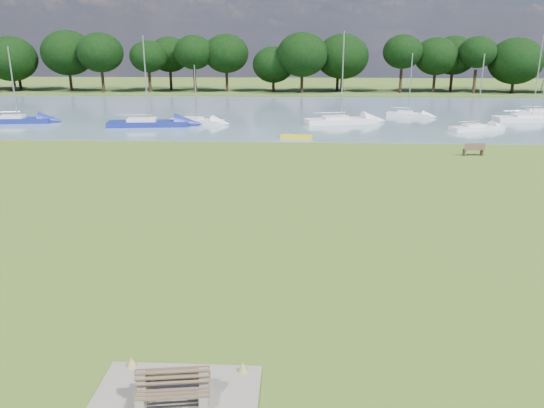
{
  "coord_description": "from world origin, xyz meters",
  "views": [
    {
      "loc": [
        2.98,
        -25.07,
        8.71
      ],
      "look_at": [
        1.88,
        -2.0,
        1.59
      ],
      "focal_mm": 35.0,
      "sensor_mm": 36.0,
      "label": 1
    }
  ],
  "objects_px": {
    "kayak": "(297,136)",
    "sailboat_4": "(531,117)",
    "riverbank_bench": "(474,149)",
    "sailboat_3": "(476,126)",
    "sailboat_8": "(408,113)",
    "sailboat_1": "(17,118)",
    "sailboat_5": "(148,122)",
    "bench_pair": "(173,387)",
    "sailboat_6": "(196,120)",
    "sailboat_0": "(340,119)",
    "sailboat_2": "(540,111)"
  },
  "relations": [
    {
      "from": "kayak",
      "to": "sailboat_2",
      "type": "bearing_deg",
      "value": 35.71
    },
    {
      "from": "bench_pair",
      "to": "sailboat_5",
      "type": "bearing_deg",
      "value": 98.43
    },
    {
      "from": "sailboat_5",
      "to": "bench_pair",
      "type": "bearing_deg",
      "value": -81.06
    },
    {
      "from": "sailboat_0",
      "to": "sailboat_4",
      "type": "bearing_deg",
      "value": -7.27
    },
    {
      "from": "kayak",
      "to": "sailboat_6",
      "type": "relative_size",
      "value": 0.48
    },
    {
      "from": "kayak",
      "to": "sailboat_4",
      "type": "relative_size",
      "value": 0.32
    },
    {
      "from": "sailboat_5",
      "to": "sailboat_8",
      "type": "distance_m",
      "value": 30.31
    },
    {
      "from": "bench_pair",
      "to": "sailboat_1",
      "type": "distance_m",
      "value": 53.9
    },
    {
      "from": "kayak",
      "to": "sailboat_0",
      "type": "bearing_deg",
      "value": 68.11
    },
    {
      "from": "kayak",
      "to": "sailboat_1",
      "type": "height_order",
      "value": "sailboat_1"
    },
    {
      "from": "riverbank_bench",
      "to": "sailboat_3",
      "type": "xyz_separation_m",
      "value": [
        4.08,
        12.42,
        -0.06
      ]
    },
    {
      "from": "kayak",
      "to": "sailboat_1",
      "type": "xyz_separation_m",
      "value": [
        -30.87,
        8.09,
        0.35
      ]
    },
    {
      "from": "riverbank_bench",
      "to": "sailboat_1",
      "type": "height_order",
      "value": "sailboat_1"
    },
    {
      "from": "sailboat_5",
      "to": "sailboat_0",
      "type": "bearing_deg",
      "value": 0.93
    },
    {
      "from": "sailboat_4",
      "to": "riverbank_bench",
      "type": "bearing_deg",
      "value": -127.35
    },
    {
      "from": "sailboat_3",
      "to": "sailboat_6",
      "type": "bearing_deg",
      "value": 153.08
    },
    {
      "from": "kayak",
      "to": "sailboat_6",
      "type": "height_order",
      "value": "sailboat_6"
    },
    {
      "from": "sailboat_8",
      "to": "sailboat_4",
      "type": "bearing_deg",
      "value": 6.13
    },
    {
      "from": "sailboat_1",
      "to": "sailboat_6",
      "type": "distance_m",
      "value": 19.8
    },
    {
      "from": "bench_pair",
      "to": "kayak",
      "type": "distance_m",
      "value": 38.11
    },
    {
      "from": "sailboat_0",
      "to": "sailboat_6",
      "type": "xyz_separation_m",
      "value": [
        -15.81,
        -0.59,
        -0.11
      ]
    },
    {
      "from": "kayak",
      "to": "sailboat_4",
      "type": "bearing_deg",
      "value": 29.65
    },
    {
      "from": "bench_pair",
      "to": "sailboat_6",
      "type": "distance_m",
      "value": 47.48
    },
    {
      "from": "kayak",
      "to": "sailboat_6",
      "type": "bearing_deg",
      "value": 146.52
    },
    {
      "from": "riverbank_bench",
      "to": "sailboat_1",
      "type": "distance_m",
      "value": 47.4
    },
    {
      "from": "sailboat_1",
      "to": "sailboat_2",
      "type": "distance_m",
      "value": 61.4
    },
    {
      "from": "sailboat_0",
      "to": "sailboat_5",
      "type": "relative_size",
      "value": 1.05
    },
    {
      "from": "sailboat_1",
      "to": "sailboat_6",
      "type": "relative_size",
      "value": 1.31
    },
    {
      "from": "sailboat_0",
      "to": "sailboat_6",
      "type": "height_order",
      "value": "sailboat_0"
    },
    {
      "from": "sailboat_5",
      "to": "riverbank_bench",
      "type": "bearing_deg",
      "value": -31.54
    },
    {
      "from": "riverbank_bench",
      "to": "sailboat_5",
      "type": "height_order",
      "value": "sailboat_5"
    },
    {
      "from": "riverbank_bench",
      "to": "sailboat_8",
      "type": "distance_m",
      "value": 22.27
    },
    {
      "from": "sailboat_4",
      "to": "sailboat_5",
      "type": "height_order",
      "value": "sailboat_5"
    },
    {
      "from": "bench_pair",
      "to": "riverbank_bench",
      "type": "distance_m",
      "value": 35.29
    },
    {
      "from": "sailboat_4",
      "to": "kayak",
      "type": "bearing_deg",
      "value": -159.95
    },
    {
      "from": "riverbank_bench",
      "to": "sailboat_3",
      "type": "distance_m",
      "value": 13.07
    },
    {
      "from": "sailboat_3",
      "to": "riverbank_bench",
      "type": "bearing_deg",
      "value": -128.44
    },
    {
      "from": "sailboat_1",
      "to": "sailboat_5",
      "type": "distance_m",
      "value": 15.15
    },
    {
      "from": "sailboat_2",
      "to": "sailboat_8",
      "type": "distance_m",
      "value": 16.76
    },
    {
      "from": "sailboat_4",
      "to": "sailboat_5",
      "type": "bearing_deg",
      "value": -176.96
    },
    {
      "from": "riverbank_bench",
      "to": "sailboat_5",
      "type": "xyz_separation_m",
      "value": [
        -29.86,
        13.48,
        0.03
      ]
    },
    {
      "from": "kayak",
      "to": "sailboat_5",
      "type": "height_order",
      "value": "sailboat_5"
    },
    {
      "from": "riverbank_bench",
      "to": "sailboat_5",
      "type": "distance_m",
      "value": 32.76
    },
    {
      "from": "kayak",
      "to": "sailboat_8",
      "type": "distance_m",
      "value": 20.14
    },
    {
      "from": "kayak",
      "to": "sailboat_0",
      "type": "xyz_separation_m",
      "value": [
        4.73,
        9.37,
        0.36
      ]
    },
    {
      "from": "riverbank_bench",
      "to": "sailboat_3",
      "type": "bearing_deg",
      "value": 65.38
    },
    {
      "from": "bench_pair",
      "to": "sailboat_8",
      "type": "distance_m",
      "value": 55.59
    },
    {
      "from": "sailboat_8",
      "to": "sailboat_1",
      "type": "bearing_deg",
      "value": -151.67
    },
    {
      "from": "sailboat_3",
      "to": "kayak",
      "type": "bearing_deg",
      "value": 176.22
    },
    {
      "from": "riverbank_bench",
      "to": "sailboat_4",
      "type": "bearing_deg",
      "value": 50.9
    }
  ]
}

